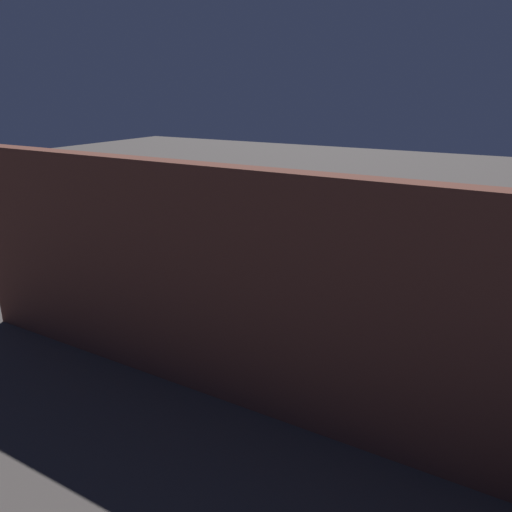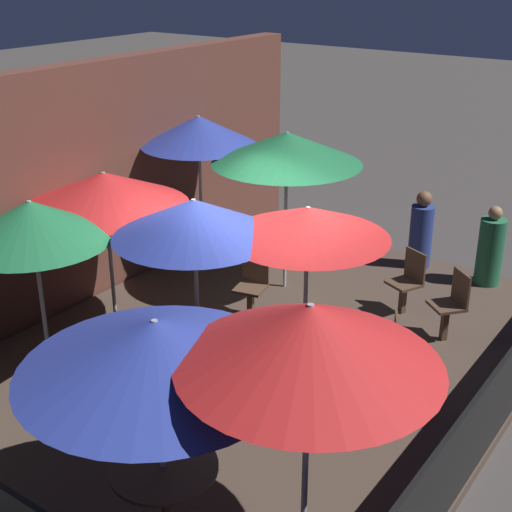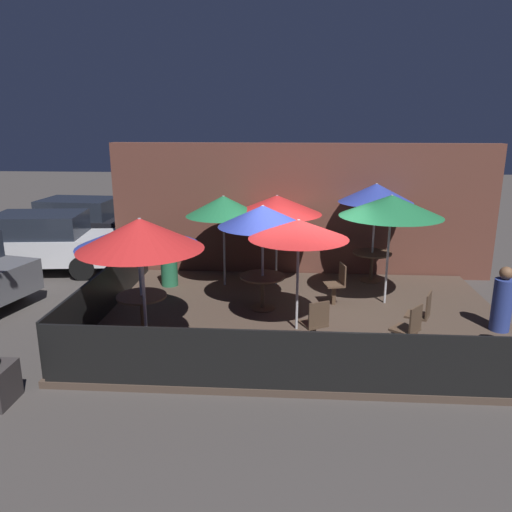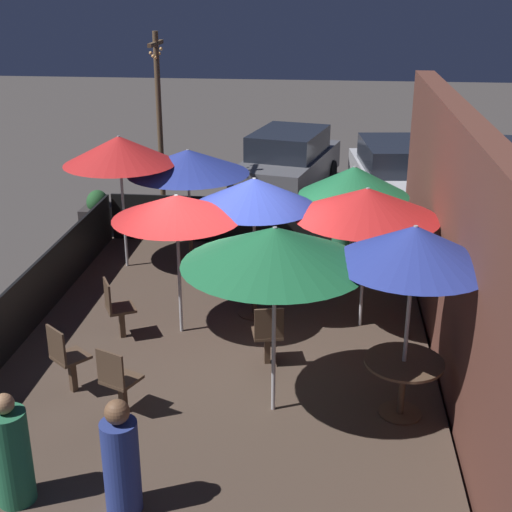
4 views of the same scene
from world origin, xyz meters
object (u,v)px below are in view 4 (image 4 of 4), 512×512
patron_0 (343,236)px  parked_car_0 (288,162)px  patio_umbrella_5 (275,246)px  patron_2 (121,461)px  patio_umbrella_0 (254,192)px  dining_table_2 (403,371)px  patio_umbrella_6 (354,181)px  patio_umbrella_7 (176,207)px  patio_chair_2 (118,379)px  patio_umbrella_3 (367,203)px  parked_car_1 (397,175)px  dining_table_1 (190,230)px  patron_1 (11,454)px  patio_umbrella_1 (188,162)px  patio_chair_0 (116,307)px  dining_table_0 (254,280)px  parked_car_2 (511,178)px  patio_chair_3 (268,333)px  planter_box (98,214)px  patio_umbrella_4 (119,150)px  light_post (159,120)px  patio_chair_1 (66,356)px  patio_umbrella_2 (414,245)px

patron_0 → parked_car_0: parked_car_0 is taller
patio_umbrella_5 → patron_2: patio_umbrella_5 is taller
patio_umbrella_0 → dining_table_2: (2.62, 2.09, -1.42)m
patio_umbrella_6 → parked_car_0: bearing=-167.1°
patio_umbrella_7 → patio_chair_2: patio_umbrella_7 is taller
patio_umbrella_3 → dining_table_2: (2.37, 0.42, -1.39)m
patron_2 → parked_car_1: size_ratio=0.30×
dining_table_1 → patron_1: size_ratio=0.74×
patio_umbrella_1 → patio_chair_0: bearing=-8.8°
dining_table_0 → patron_1: 5.00m
patio_umbrella_0 → dining_table_1: patio_umbrella_0 is taller
parked_car_0 → parked_car_2: 5.31m
patio_chair_3 → planter_box: patio_chair_3 is taller
patio_umbrella_4 → patron_0: size_ratio=2.05×
patron_1 → patio_umbrella_7: bearing=17.7°
patio_umbrella_0 → patron_2: 4.91m
light_post → parked_car_0: bearing=132.9°
dining_table_0 → parked_car_2: bearing=139.5°
patio_umbrella_4 → parked_car_2: 9.14m
planter_box → patio_umbrella_0: bearing=44.2°
patio_chair_1 → patio_umbrella_7: bearing=9.1°
patio_umbrella_7 → patron_0: size_ratio=1.80×
patio_umbrella_2 → patio_chair_3: size_ratio=2.68×
patio_umbrella_7 → light_post: bearing=-164.5°
patio_chair_1 → parked_car_1: parked_car_1 is taller
dining_table_2 → parked_car_1: parked_car_1 is taller
patio_chair_1 → parked_car_0: (-9.82, 2.23, 0.19)m
patron_2 → parked_car_0: 11.91m
patio_umbrella_4 → dining_table_1: bearing=109.6°
patio_umbrella_1 → patio_umbrella_4: (0.40, -1.14, 0.28)m
dining_table_1 → patio_chair_2: 5.17m
patio_umbrella_6 → parked_car_1: (-5.17, 1.17, -1.24)m
patio_umbrella_1 → patio_umbrella_7: patio_umbrella_7 is taller
patio_umbrella_7 → patron_2: 4.15m
patron_2 → planter_box: bearing=-131.7°
patio_chair_2 → patron_1: (1.62, -0.62, 0.06)m
parked_car_2 → patio_chair_2: bearing=-33.0°
patio_umbrella_5 → dining_table_0: patio_umbrella_5 is taller
patio_umbrella_0 → patio_chair_1: size_ratio=2.34×
patio_umbrella_6 → patio_chair_3: size_ratio=2.41×
patron_2 → patio_umbrella_5: bearing=174.3°
patio_chair_1 → patron_0: patron_0 is taller
patio_umbrella_2 → light_post: (-7.41, -4.65, -0.04)m
patio_umbrella_2 → light_post: light_post is taller
patio_chair_0 → parked_car_1: (-7.20, 4.62, 0.22)m
patio_umbrella_4 → patio_umbrella_6: size_ratio=1.11×
patio_umbrella_5 → patron_2: (1.94, -1.35, -1.60)m
patio_umbrella_0 → patio_chair_2: patio_umbrella_0 is taller
patio_umbrella_1 → dining_table_2: size_ratio=2.33×
patio_umbrella_2 → planter_box: (-6.51, -5.87, -1.93)m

